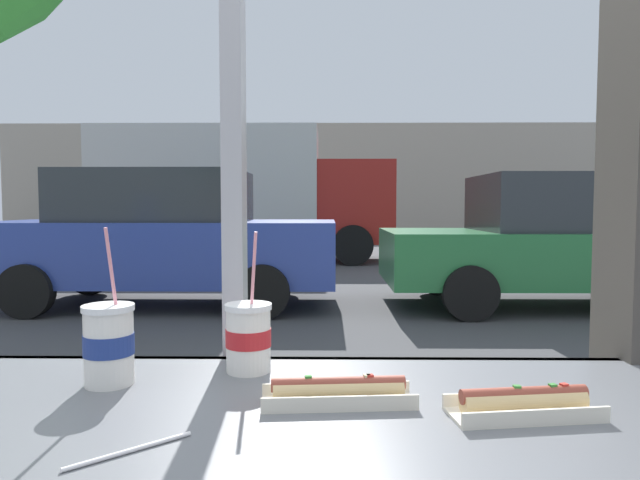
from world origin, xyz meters
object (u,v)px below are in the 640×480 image
(parked_car_green, at_px, (564,240))
(box_truck, at_px, (238,190))
(soda_cup_left, at_px, (248,336))
(soda_cup_right, at_px, (109,343))
(parked_car_blue, at_px, (163,238))
(hotdog_tray_far, at_px, (338,392))
(hotdog_tray_near, at_px, (524,403))

(parked_car_green, distance_m, box_truck, 8.00)
(soda_cup_left, bearing_deg, soda_cup_right, -161.28)
(soda_cup_right, height_order, parked_car_blue, parked_car_blue)
(parked_car_green, xyz_separation_m, box_truck, (-5.22, 6.00, 0.82))
(soda_cup_left, bearing_deg, parked_car_blue, 108.27)
(parked_car_blue, xyz_separation_m, box_truck, (0.03, 6.00, 0.79))
(parked_car_green, bearing_deg, soda_cup_left, -118.42)
(soda_cup_left, xyz_separation_m, parked_car_blue, (-1.99, 6.03, -0.13))
(hotdog_tray_far, height_order, parked_car_blue, parked_car_blue)
(box_truck, bearing_deg, parked_car_green, -48.96)
(soda_cup_left, bearing_deg, parked_car_green, 61.58)
(soda_cup_right, relative_size, hotdog_tray_far, 1.12)
(box_truck, bearing_deg, hotdog_tray_near, -78.63)
(soda_cup_left, bearing_deg, hotdog_tray_near, -26.15)
(soda_cup_right, relative_size, hotdog_tray_near, 1.20)
(soda_cup_right, xyz_separation_m, hotdog_tray_near, (0.78, -0.16, -0.06))
(soda_cup_left, bearing_deg, box_truck, 99.26)
(hotdog_tray_near, bearing_deg, parked_car_blue, 111.70)
(soda_cup_left, distance_m, box_truck, 12.20)
(hotdog_tray_far, bearing_deg, soda_cup_left, 134.15)
(box_truck, bearing_deg, parked_car_blue, -90.28)
(parked_car_blue, xyz_separation_m, parked_car_green, (5.25, -0.00, -0.03))
(soda_cup_right, relative_size, parked_car_green, 0.07)
(parked_car_blue, bearing_deg, hotdog_tray_far, -70.69)
(soda_cup_right, relative_size, parked_car_blue, 0.07)
(hotdog_tray_near, relative_size, parked_car_green, 0.06)
(hotdog_tray_near, height_order, parked_car_blue, parked_car_blue)
(soda_cup_left, xyz_separation_m, parked_car_green, (3.26, 6.03, -0.16))
(parked_car_green, bearing_deg, box_truck, 131.04)
(soda_cup_right, height_order, hotdog_tray_near, soda_cup_right)
(hotdog_tray_far, xyz_separation_m, parked_car_blue, (-2.18, 6.23, -0.08))
(soda_cup_left, xyz_separation_m, hotdog_tray_far, (0.19, -0.20, -0.05))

